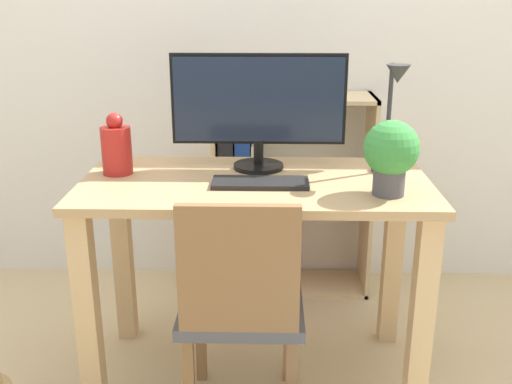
{
  "coord_description": "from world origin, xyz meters",
  "views": [
    {
      "loc": [
        0.05,
        -1.97,
        1.4
      ],
      "look_at": [
        0.0,
        0.1,
        0.7
      ],
      "focal_mm": 42.0,
      "sensor_mm": 36.0,
      "label": 1
    }
  ],
  "objects_px": {
    "vase": "(116,148)",
    "bookshelf": "(263,203)",
    "desk_lamp": "(393,109)",
    "chair": "(241,303)",
    "potted_plant": "(391,153)",
    "keyboard": "(260,183)",
    "monitor": "(259,104)"
  },
  "relations": [
    {
      "from": "potted_plant",
      "to": "desk_lamp",
      "type": "bearing_deg",
      "value": 79.73
    },
    {
      "from": "monitor",
      "to": "bookshelf",
      "type": "xyz_separation_m",
      "value": [
        0.01,
        0.57,
        -0.58
      ]
    },
    {
      "from": "chair",
      "to": "potted_plant",
      "type": "bearing_deg",
      "value": 16.36
    },
    {
      "from": "keyboard",
      "to": "desk_lamp",
      "type": "relative_size",
      "value": 0.83
    },
    {
      "from": "vase",
      "to": "bookshelf",
      "type": "distance_m",
      "value": 0.93
    },
    {
      "from": "keyboard",
      "to": "desk_lamp",
      "type": "height_order",
      "value": "desk_lamp"
    },
    {
      "from": "bookshelf",
      "to": "keyboard",
      "type": "bearing_deg",
      "value": -90.04
    },
    {
      "from": "vase",
      "to": "chair",
      "type": "distance_m",
      "value": 0.71
    },
    {
      "from": "keyboard",
      "to": "desk_lamp",
      "type": "distance_m",
      "value": 0.52
    },
    {
      "from": "potted_plant",
      "to": "bookshelf",
      "type": "xyz_separation_m",
      "value": [
        -0.41,
        0.86,
        -0.48
      ]
    },
    {
      "from": "monitor",
      "to": "keyboard",
      "type": "height_order",
      "value": "monitor"
    },
    {
      "from": "monitor",
      "to": "chair",
      "type": "bearing_deg",
      "value": -96.39
    },
    {
      "from": "desk_lamp",
      "to": "chair",
      "type": "height_order",
      "value": "desk_lamp"
    },
    {
      "from": "keyboard",
      "to": "potted_plant",
      "type": "bearing_deg",
      "value": -12.21
    },
    {
      "from": "desk_lamp",
      "to": "chair",
      "type": "bearing_deg",
      "value": -146.71
    },
    {
      "from": "vase",
      "to": "bookshelf",
      "type": "bearing_deg",
      "value": 51.67
    },
    {
      "from": "keyboard",
      "to": "vase",
      "type": "relative_size",
      "value": 1.48
    },
    {
      "from": "vase",
      "to": "desk_lamp",
      "type": "height_order",
      "value": "desk_lamp"
    },
    {
      "from": "vase",
      "to": "chair",
      "type": "relative_size",
      "value": 0.27
    },
    {
      "from": "vase",
      "to": "desk_lamp",
      "type": "xyz_separation_m",
      "value": [
        0.96,
        -0.01,
        0.14
      ]
    },
    {
      "from": "desk_lamp",
      "to": "chair",
      "type": "xyz_separation_m",
      "value": [
        -0.5,
        -0.33,
        -0.57
      ]
    },
    {
      "from": "vase",
      "to": "desk_lamp",
      "type": "distance_m",
      "value": 0.97
    },
    {
      "from": "keyboard",
      "to": "monitor",
      "type": "bearing_deg",
      "value": 92.98
    },
    {
      "from": "chair",
      "to": "vase",
      "type": "bearing_deg",
      "value": 144.13
    },
    {
      "from": "vase",
      "to": "desk_lamp",
      "type": "bearing_deg",
      "value": -0.51
    },
    {
      "from": "vase",
      "to": "potted_plant",
      "type": "bearing_deg",
      "value": -12.95
    },
    {
      "from": "chair",
      "to": "bookshelf",
      "type": "relative_size",
      "value": 0.87
    },
    {
      "from": "potted_plant",
      "to": "keyboard",
      "type": "bearing_deg",
      "value": 167.79
    },
    {
      "from": "vase",
      "to": "desk_lamp",
      "type": "relative_size",
      "value": 0.56
    },
    {
      "from": "desk_lamp",
      "to": "potted_plant",
      "type": "bearing_deg",
      "value": -100.27
    },
    {
      "from": "keyboard",
      "to": "chair",
      "type": "xyz_separation_m",
      "value": [
        -0.06,
        -0.22,
        -0.34
      ]
    },
    {
      "from": "keyboard",
      "to": "chair",
      "type": "relative_size",
      "value": 0.39
    }
  ]
}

